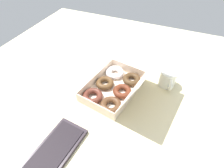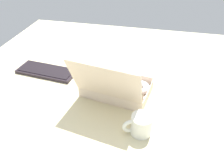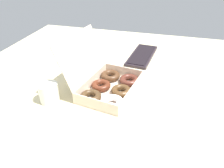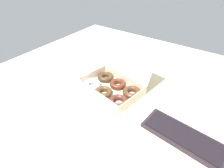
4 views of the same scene
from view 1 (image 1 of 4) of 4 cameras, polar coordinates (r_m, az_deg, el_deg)
ground_plane at (r=94.65cm, az=-1.41°, el=-3.72°), size 180.00×180.00×2.00cm
donut_box at (r=92.98cm, az=1.25°, el=-0.83°), size 39.39×37.24×27.25cm
keyboard at (r=78.15cm, az=-20.28°, el=-22.15°), size 36.88×17.22×2.20cm
coffee_mug at (r=100.37cm, az=17.74°, el=1.75°), size 12.50×9.08×9.26cm
paper_napkin at (r=115.02cm, az=-7.65°, el=6.94°), size 14.20×13.51×0.15cm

